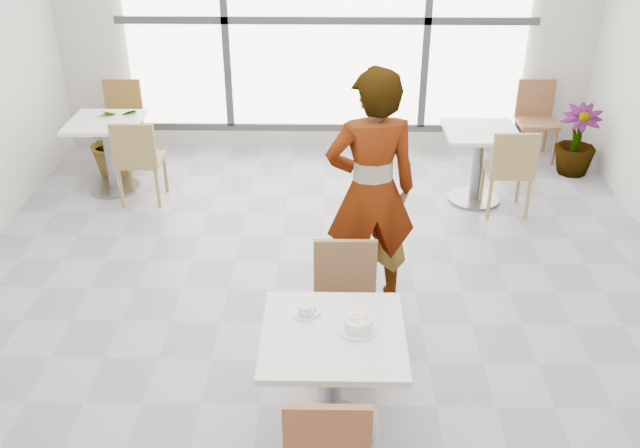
{
  "coord_description": "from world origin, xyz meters",
  "views": [
    {
      "loc": [
        0.07,
        -4.19,
        3.1
      ],
      "look_at": [
        0.0,
        -0.3,
        1.0
      ],
      "focal_mm": 38.76,
      "sensor_mm": 36.0,
      "label": 1
    }
  ],
  "objects_px": {
    "chair_near": "(327,448)",
    "oatmeal_bowl": "(358,324)",
    "bg_table_right": "(478,155)",
    "bg_chair_right_near": "(510,167)",
    "bg_chair_left_near": "(138,157)",
    "plant_left": "(115,138)",
    "plant_right": "(577,140)",
    "bg_chair_left_far": "(122,114)",
    "bg_chair_right_far": "(536,114)",
    "person": "(371,192)",
    "bg_table_left": "(108,145)",
    "coffee_cup": "(305,311)",
    "main_table": "(333,365)",
    "chair_far": "(345,297)"
  },
  "relations": [
    {
      "from": "chair_near",
      "to": "oatmeal_bowl",
      "type": "height_order",
      "value": "chair_near"
    },
    {
      "from": "bg_table_right",
      "to": "bg_chair_right_near",
      "type": "relative_size",
      "value": 0.86
    },
    {
      "from": "bg_chair_left_near",
      "to": "bg_chair_right_near",
      "type": "xyz_separation_m",
      "value": [
        3.56,
        -0.18,
        0.0
      ]
    },
    {
      "from": "oatmeal_bowl",
      "to": "plant_left",
      "type": "distance_m",
      "value": 4.54
    },
    {
      "from": "plant_right",
      "to": "bg_chair_left_far",
      "type": "bearing_deg",
      "value": 175.24
    },
    {
      "from": "bg_table_right",
      "to": "bg_chair_right_far",
      "type": "bearing_deg",
      "value": 53.96
    },
    {
      "from": "person",
      "to": "bg_table_left",
      "type": "distance_m",
      "value": 3.25
    },
    {
      "from": "bg_chair_left_near",
      "to": "plant_left",
      "type": "height_order",
      "value": "bg_chair_left_near"
    },
    {
      "from": "person",
      "to": "bg_table_right",
      "type": "relative_size",
      "value": 2.48
    },
    {
      "from": "bg_table_left",
      "to": "bg_chair_left_near",
      "type": "relative_size",
      "value": 0.86
    },
    {
      "from": "bg_chair_left_far",
      "to": "plant_right",
      "type": "height_order",
      "value": "bg_chair_left_far"
    },
    {
      "from": "bg_chair_right_near",
      "to": "plant_right",
      "type": "relative_size",
      "value": 1.14
    },
    {
      "from": "coffee_cup",
      "to": "bg_chair_right_near",
      "type": "bearing_deg",
      "value": 56.34
    },
    {
      "from": "chair_near",
      "to": "main_table",
      "type": "bearing_deg",
      "value": -92.5
    },
    {
      "from": "plant_left",
      "to": "oatmeal_bowl",
      "type": "bearing_deg",
      "value": -56.9
    },
    {
      "from": "bg_table_right",
      "to": "bg_chair_left_near",
      "type": "relative_size",
      "value": 0.86
    },
    {
      "from": "plant_right",
      "to": "main_table",
      "type": "bearing_deg",
      "value": -123.86
    },
    {
      "from": "bg_chair_left_near",
      "to": "bg_table_right",
      "type": "bearing_deg",
      "value": -177.87
    },
    {
      "from": "bg_table_left",
      "to": "bg_chair_left_near",
      "type": "xyz_separation_m",
      "value": [
        0.39,
        -0.32,
        0.01
      ]
    },
    {
      "from": "bg_table_left",
      "to": "plant_right",
      "type": "relative_size",
      "value": 0.98
    },
    {
      "from": "bg_table_left",
      "to": "bg_table_right",
      "type": "xyz_separation_m",
      "value": [
        3.7,
        -0.2,
        0.0
      ]
    },
    {
      "from": "bg_chair_right_near",
      "to": "plant_left",
      "type": "xyz_separation_m",
      "value": [
        -4.0,
        0.91,
        -0.1
      ]
    },
    {
      "from": "person",
      "to": "plant_right",
      "type": "xyz_separation_m",
      "value": [
        2.34,
        2.45,
        -0.55
      ]
    },
    {
      "from": "coffee_cup",
      "to": "plant_left",
      "type": "height_order",
      "value": "coffee_cup"
    },
    {
      "from": "coffee_cup",
      "to": "bg_chair_left_far",
      "type": "height_order",
      "value": "bg_chair_left_far"
    },
    {
      "from": "chair_near",
      "to": "plant_right",
      "type": "height_order",
      "value": "chair_near"
    },
    {
      "from": "oatmeal_bowl",
      "to": "bg_chair_left_near",
      "type": "distance_m",
      "value": 3.68
    },
    {
      "from": "bg_chair_right_near",
      "to": "chair_far",
      "type": "bearing_deg",
      "value": 54.06
    },
    {
      "from": "oatmeal_bowl",
      "to": "person",
      "type": "height_order",
      "value": "person"
    },
    {
      "from": "chair_far",
      "to": "coffee_cup",
      "type": "bearing_deg",
      "value": -113.43
    },
    {
      "from": "chair_near",
      "to": "person",
      "type": "xyz_separation_m",
      "value": [
        0.3,
        2.04,
        0.43
      ]
    },
    {
      "from": "person",
      "to": "bg_table_left",
      "type": "height_order",
      "value": "person"
    },
    {
      "from": "bg_chair_right_far",
      "to": "plant_left",
      "type": "bearing_deg",
      "value": -172.87
    },
    {
      "from": "bg_chair_left_far",
      "to": "bg_chair_right_near",
      "type": "xyz_separation_m",
      "value": [
        4.04,
        -1.41,
        0.0
      ]
    },
    {
      "from": "bg_chair_left_far",
      "to": "bg_chair_right_far",
      "type": "height_order",
      "value": "same"
    },
    {
      "from": "chair_far",
      "to": "person",
      "type": "bearing_deg",
      "value": 75.03
    },
    {
      "from": "oatmeal_bowl",
      "to": "plant_left",
      "type": "xyz_separation_m",
      "value": [
        -2.47,
        3.79,
        -0.39
      ]
    },
    {
      "from": "chair_far",
      "to": "bg_chair_right_far",
      "type": "xyz_separation_m",
      "value": [
        2.21,
        3.67,
        0.0
      ]
    },
    {
      "from": "bg_chair_right_far",
      "to": "plant_left",
      "type": "height_order",
      "value": "bg_chair_right_far"
    },
    {
      "from": "bg_chair_right_far",
      "to": "oatmeal_bowl",
      "type": "bearing_deg",
      "value": -116.18
    },
    {
      "from": "chair_near",
      "to": "bg_chair_right_far",
      "type": "height_order",
      "value": "same"
    },
    {
      "from": "bg_chair_left_near",
      "to": "plant_left",
      "type": "distance_m",
      "value": 0.86
    },
    {
      "from": "chair_far",
      "to": "bg_chair_left_near",
      "type": "distance_m",
      "value": 3.08
    },
    {
      "from": "bg_table_right",
      "to": "plant_right",
      "type": "bearing_deg",
      "value": 30.08
    },
    {
      "from": "chair_far",
      "to": "bg_chair_left_near",
      "type": "bearing_deg",
      "value": 129.85
    },
    {
      "from": "oatmeal_bowl",
      "to": "bg_table_right",
      "type": "height_order",
      "value": "oatmeal_bowl"
    },
    {
      "from": "bg_table_left",
      "to": "bg_chair_right_near",
      "type": "bearing_deg",
      "value": -7.28
    },
    {
      "from": "coffee_cup",
      "to": "bg_table_right",
      "type": "xyz_separation_m",
      "value": [
        1.58,
        3.04,
        -0.29
      ]
    },
    {
      "from": "bg_chair_right_near",
      "to": "bg_chair_right_far",
      "type": "bearing_deg",
      "value": -112.66
    },
    {
      "from": "chair_near",
      "to": "plant_right",
      "type": "bearing_deg",
      "value": -120.41
    }
  ]
}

